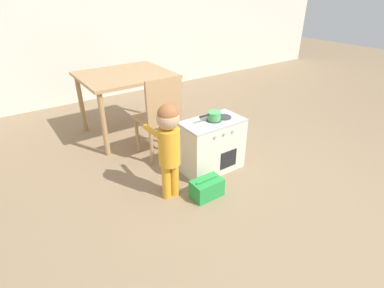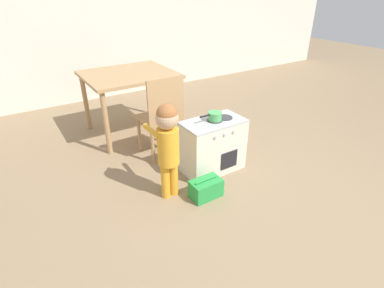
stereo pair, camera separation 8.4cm
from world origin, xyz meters
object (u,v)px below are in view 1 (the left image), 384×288
Objects in this scene: play_kitchen at (212,145)px; toy_pot at (214,115)px; dining_table at (126,82)px; toy_basket at (207,188)px; child_figure at (169,139)px; dining_chair_near at (160,115)px.

toy_pot reaches higher than play_kitchen.
toy_pot is 1.30m from dining_table.
toy_pot is at bearing 45.94° from toy_basket.
toy_pot is at bearing -75.47° from dining_table.
child_figure reaches higher than play_kitchen.
child_figure is 1.43m from dining_table.
toy_basket is at bearing -134.06° from toy_pot.
toy_basket is 0.93m from dining_chair_near.
toy_pot is 0.27× the size of child_figure.
child_figure is 0.97× the size of dining_chair_near.
play_kitchen is 2.20× the size of toy_basket.
dining_chair_near reaches higher than dining_table.
toy_basket is at bearing -91.83° from dining_chair_near.
toy_pot is (0.01, 0.00, 0.32)m from play_kitchen.
child_figure is at bearing -113.41° from dining_chair_near.
child_figure is (-0.57, -0.14, 0.30)m from play_kitchen.
child_figure is (-0.58, -0.14, -0.02)m from toy_pot.
play_kitchen is 0.68× the size of dining_chair_near.
play_kitchen is at bearing -177.70° from toy_pot.
dining_chair_near is at bearing 88.17° from toy_basket.
toy_pot is at bearing -59.63° from dining_chair_near.
dining_chair_near is at bearing 66.59° from child_figure.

